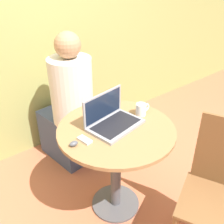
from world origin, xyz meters
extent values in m
plane|color=#B26042|center=(0.00, 0.00, 0.00)|extent=(12.00, 12.00, 0.00)
cube|color=#939956|center=(0.00, 1.14, 1.30)|extent=(7.00, 0.05, 2.60)
cylinder|color=#4C4C51|center=(0.00, 0.00, 0.01)|extent=(0.38, 0.38, 0.02)
cylinder|color=#4C4C51|center=(0.00, 0.00, 0.37)|extent=(0.08, 0.08, 0.70)
cylinder|color=olive|center=(0.00, 0.00, 0.73)|extent=(0.80, 0.80, 0.02)
cube|color=gray|center=(0.01, 0.01, 0.75)|extent=(0.40, 0.29, 0.02)
cube|color=black|center=(0.01, 0.01, 0.76)|extent=(0.34, 0.24, 0.00)
cube|color=gray|center=(-0.01, 0.13, 0.86)|extent=(0.36, 0.07, 0.20)
cube|color=#141E33|center=(-0.01, 0.12, 0.86)|extent=(0.33, 0.06, 0.17)
cube|color=silver|center=(-0.25, 0.01, 0.75)|extent=(0.06, 0.10, 0.02)
ellipsoid|color=#4C4C51|center=(-0.32, 0.01, 0.76)|extent=(0.06, 0.04, 0.03)
cylinder|color=white|center=(0.25, 0.02, 0.78)|extent=(0.08, 0.08, 0.09)
torus|color=white|center=(0.30, 0.02, 0.78)|extent=(0.06, 0.01, 0.06)
cylinder|color=brown|center=(0.31, -0.43, 0.22)|extent=(0.04, 0.04, 0.44)
cube|color=brown|center=(0.22, -0.67, 0.45)|extent=(0.53, 0.53, 0.02)
cube|color=#3D4766|center=(0.03, 0.79, 0.23)|extent=(0.40, 0.54, 0.47)
cylinder|color=beige|center=(0.05, 0.66, 0.75)|extent=(0.36, 0.36, 0.57)
sphere|color=#A87A56|center=(0.05, 0.66, 1.15)|extent=(0.21, 0.21, 0.21)
camera|label=1|loc=(-0.93, -1.13, 1.72)|focal=42.00mm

